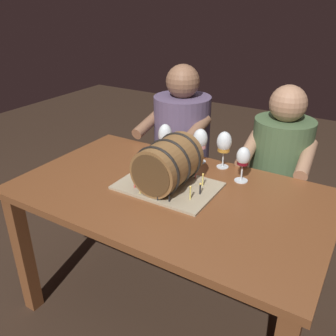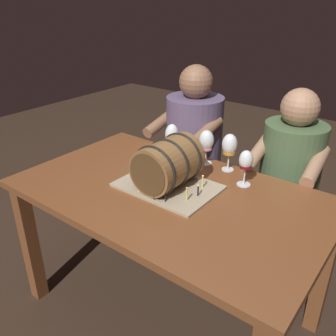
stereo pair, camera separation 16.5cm
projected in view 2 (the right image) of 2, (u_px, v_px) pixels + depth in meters
name	position (u px, v px, depth m)	size (l,w,h in m)	color
ground_plane	(169.00, 309.00, 2.00)	(8.00, 8.00, 0.00)	#332319
dining_table	(169.00, 211.00, 1.71)	(1.44, 0.86, 0.75)	brown
barrel_cake	(168.00, 166.00, 1.65)	(0.46, 0.32, 0.24)	tan
wine_glass_white	(172.00, 136.00, 1.94)	(0.08, 0.08, 0.20)	white
wine_glass_amber	(230.00, 146.00, 1.81)	(0.08, 0.08, 0.20)	white
wine_glass_red	(246.00, 162.00, 1.67)	(0.07, 0.07, 0.18)	white
wine_glass_rose	(206.00, 142.00, 1.88)	(0.08, 0.08, 0.19)	white
person_seated_left	(193.00, 160.00, 2.42)	(0.40, 0.47, 1.20)	#372D40
person_seated_right	(286.00, 195.00, 2.08)	(0.39, 0.48, 1.15)	#2A3A24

